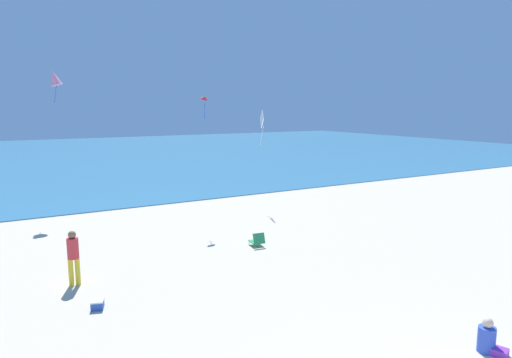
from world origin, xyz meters
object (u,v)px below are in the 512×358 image
Objects in this scene: cooler_box at (97,304)px; kite_pink at (54,78)px; person_1 at (489,340)px; kite_red at (205,99)px; person_5 at (73,254)px; kite_white at (262,120)px; beach_chair_mid_beach at (257,240)px.

kite_pink reaches higher than cooler_box.
kite_red is at bearing 163.00° from person_1.
person_5 is at bearing -159.78° from person_1.
person_1 is 21.75m from kite_pink.
person_1 is 0.77× the size of kite_red.
kite_pink is (-9.88, 3.87, 2.14)m from kite_white.
kite_red reaches higher than person_1.
cooler_box is at bearing -139.99° from kite_white.
person_1 is at bearing -87.06° from kite_red.
kite_white is (10.91, 6.83, 3.83)m from person_5.
cooler_box is (-6.72, -2.69, -0.13)m from beach_chair_mid_beach.
kite_pink is at bearing 179.24° from person_5.
cooler_box is at bearing -153.25° from person_1.
cooler_box is 0.47× the size of kite_red.
beach_chair_mid_beach is 0.67× the size of kite_red.
kite_red is 0.65× the size of kite_pink.
kite_white is (4.08, 1.66, -1.09)m from kite_red.
cooler_box is at bearing 118.69° from beach_chair_mid_beach.
kite_pink reaches higher than beach_chair_mid_beach.
person_5 is (-0.28, 2.09, 0.89)m from cooler_box.
kite_white is (3.91, 6.24, 4.60)m from beach_chair_mid_beach.
person_1 is at bearing -43.31° from cooler_box.
kite_red is (6.83, 5.17, 4.92)m from person_5.
beach_chair_mid_beach is 0.43× the size of kite_pink.
kite_pink is at bearing 178.41° from person_1.
kite_red is at bearing -157.86° from kite_white.
kite_red reaches higher than beach_chair_mid_beach.
person_1 is at bearing -169.78° from beach_chair_mid_beach.
beach_chair_mid_beach is 0.86× the size of person_1.
beach_chair_mid_beach is 8.68m from kite_white.
beach_chair_mid_beach is at bearing -122.08° from kite_white.
beach_chair_mid_beach reaches higher than cooler_box.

